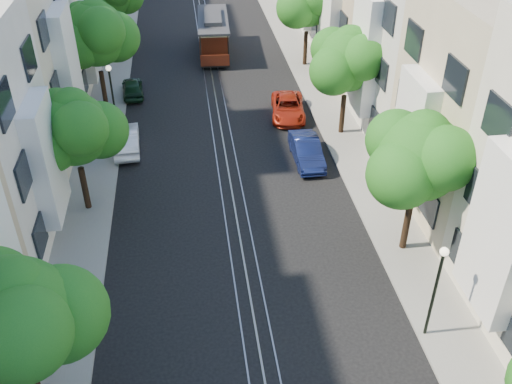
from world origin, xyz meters
name	(u,v)px	position (x,y,z in m)	size (l,w,h in m)	color
ground	(214,86)	(0.00, 28.00, 0.00)	(200.00, 200.00, 0.00)	black
sidewalk_east	(313,80)	(7.25, 28.00, 0.06)	(2.50, 80.00, 0.12)	gray
sidewalk_west	(110,91)	(-7.25, 28.00, 0.06)	(2.50, 80.00, 0.12)	gray
rail_left	(206,87)	(-0.55, 28.00, 0.01)	(0.06, 80.00, 0.02)	gray
rail_slot	(214,86)	(0.00, 28.00, 0.01)	(0.06, 80.00, 0.02)	gray
rail_right	(221,86)	(0.55, 28.00, 0.01)	(0.06, 80.00, 0.02)	gray
lane_line	(214,86)	(0.00, 28.00, 0.00)	(0.08, 80.00, 0.01)	tan
townhouses_east	(384,7)	(11.87, 27.91, 5.18)	(7.75, 72.00, 12.00)	beige
townhouses_west	(25,23)	(-11.87, 27.91, 5.08)	(7.75, 72.00, 11.76)	silver
tree_e_b	(420,159)	(7.26, 8.98, 4.73)	(4.93, 4.08, 6.68)	black
tree_e_c	(349,62)	(7.26, 19.98, 4.60)	(4.84, 3.99, 6.52)	black
tree_e_d	(309,1)	(7.26, 30.98, 4.87)	(5.01, 4.16, 6.85)	black
tree_w_a	(16,323)	(-7.14, 1.98, 4.73)	(4.93, 4.08, 6.68)	black
tree_w_b	(74,131)	(-7.14, 13.98, 4.40)	(4.72, 3.87, 6.27)	black
tree_w_c	(96,35)	(-7.14, 24.98, 5.07)	(5.13, 4.28, 7.09)	black
lamp_east	(438,280)	(6.30, 4.00, 2.85)	(0.32, 0.32, 4.16)	black
lamp_west	(112,89)	(-6.30, 22.00, 2.85)	(0.32, 0.32, 4.16)	black
cable_car	(213,33)	(0.50, 34.51, 1.70)	(2.67, 7.57, 2.87)	black
parked_car_e_mid	(307,151)	(4.44, 17.08, 0.67)	(1.42, 4.07, 1.34)	#0C143D
parked_car_e_far	(288,108)	(4.40, 22.69, 0.61)	(2.04, 4.42, 1.23)	#9B200E
parked_car_w_mid	(126,140)	(-5.60, 19.70, 0.66)	(1.40, 4.03, 1.33)	white
parked_car_w_far	(133,88)	(-5.60, 27.22, 0.59)	(1.38, 3.43, 1.17)	black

